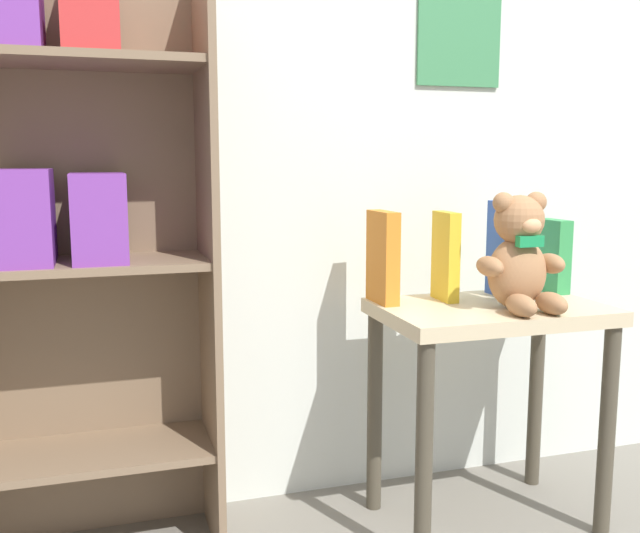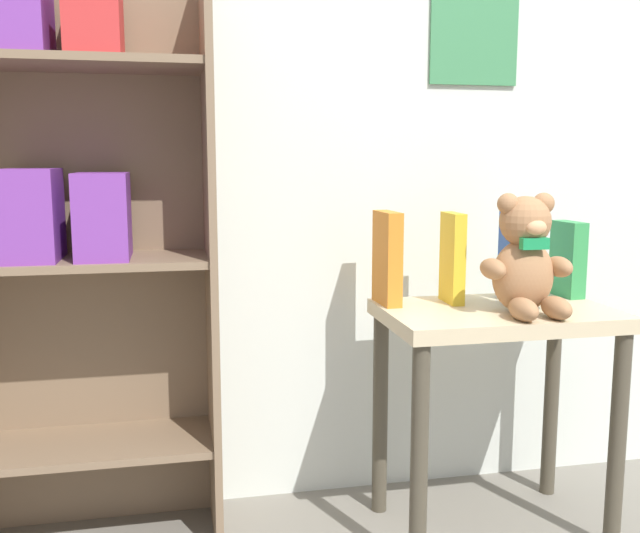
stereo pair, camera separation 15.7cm
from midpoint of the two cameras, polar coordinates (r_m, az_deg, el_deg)
name	(u,v)px [view 1 (the left image)]	position (r m, az deg, el deg)	size (l,w,h in m)	color
wall_back	(382,40)	(2.02, 2.64, 17.63)	(4.80, 0.07, 2.50)	silver
bookshelf_side	(63,220)	(1.73, -22.33, 3.47)	(0.66, 0.27, 1.39)	#7F664C
display_table	(489,348)	(1.83, 11.01, -6.43)	(0.55, 0.36, 0.57)	beige
teddy_bear	(520,256)	(1.75, 13.26, 0.77)	(0.22, 0.20, 0.28)	#A8754C
book_standing_orange	(383,257)	(1.78, 2.55, 0.74)	(0.04, 0.13, 0.23)	orange
book_standing_yellow	(446,256)	(1.83, 7.62, 0.80)	(0.03, 0.11, 0.23)	gold
book_standing_blue	(500,249)	(1.91, 11.96, 1.38)	(0.03, 0.10, 0.25)	#2D51B7
book_standing_green	(552,256)	(2.00, 16.00, 0.81)	(0.04, 0.11, 0.20)	#33934C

